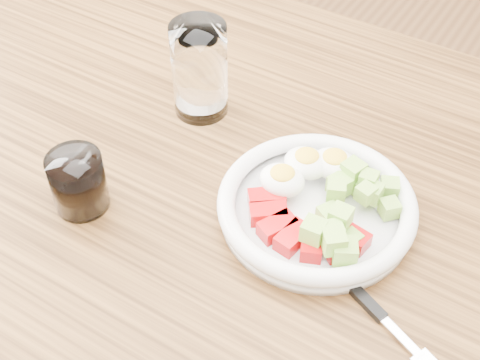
# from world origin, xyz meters

# --- Properties ---
(dining_table) EXTENTS (1.50, 0.90, 0.77)m
(dining_table) POSITION_xyz_m (0.00, 0.00, 0.67)
(dining_table) COLOR brown
(dining_table) RESTS_ON ground
(bowl) EXTENTS (0.24, 0.24, 0.06)m
(bowl) POSITION_xyz_m (0.08, 0.03, 0.79)
(bowl) COLOR white
(bowl) RESTS_ON dining_table
(fork) EXTENTS (0.18, 0.09, 0.01)m
(fork) POSITION_xyz_m (0.19, -0.05, 0.77)
(fork) COLOR black
(fork) RESTS_ON dining_table
(water_glass) EXTENTS (0.07, 0.07, 0.13)m
(water_glass) POSITION_xyz_m (-0.15, 0.13, 0.84)
(water_glass) COLOR white
(water_glass) RESTS_ON dining_table
(coffee_glass) EXTENTS (0.07, 0.07, 0.08)m
(coffee_glass) POSITION_xyz_m (-0.17, -0.10, 0.81)
(coffee_glass) COLOR white
(coffee_glass) RESTS_ON dining_table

